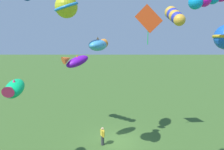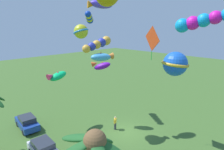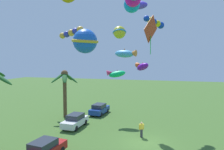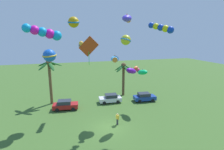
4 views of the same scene
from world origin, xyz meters
TOP-DOWN VIEW (x-y plane):
  - ground_plane at (0.00, 0.00)m, footprint 120.00×120.00m
  - palm_tree_0 at (5.98, 11.60)m, footprint 3.89×3.83m
  - parked_car_0 at (2.48, 8.46)m, footprint 3.99×1.92m
  - parked_car_1 at (-5.26, 7.50)m, footprint 4.08×2.16m
  - parked_car_2 at (8.60, 7.48)m, footprint 4.05×2.07m
  - spectator_0 at (1.28, 0.51)m, footprint 0.37×0.50m
  - kite_diamond_0 at (-2.39, -0.56)m, footprint 2.12×0.90m
  - kite_fish_1 at (6.46, 4.46)m, footprint 1.42×2.63m
  - kite_ball_3 at (3.29, 3.30)m, footprint 1.91×1.92m
  - kite_fish_4 at (1.41, 2.23)m, footprint 1.60×2.53m
  - kite_ball_5 at (-6.75, 3.29)m, footprint 2.45×2.45m
  - kite_fish_6 at (3.25, 0.75)m, footprint 2.27×1.98m
  - kite_tube_8 at (-2.56, 6.20)m, footprint 0.64×2.32m
  - kite_fish_9 at (2.68, 1.31)m, footprint 2.09×2.71m
  - kite_tube_10 at (6.54, -0.35)m, footprint 2.47×2.39m

SIDE VIEW (x-z plane):
  - ground_plane at x=0.00m, z-range 0.00..0.00m
  - parked_car_0 at x=2.48m, z-range 0.00..1.51m
  - parked_car_1 at x=-5.26m, z-range 0.00..1.51m
  - parked_car_2 at x=8.60m, z-range 0.00..1.51m
  - spectator_0 at x=1.28m, z-range 0.02..1.61m
  - palm_tree_0 at x=5.98m, z-range 1.50..8.00m
  - kite_fish_1 at x=6.46m, z-range 5.49..6.70m
  - kite_fish_6 at x=3.25m, z-range 6.57..7.82m
  - kite_fish_4 at x=1.41m, z-range 8.05..9.04m
  - kite_ball_5 at x=-6.75m, z-range 8.33..9.90m
  - kite_tube_8 at x=-2.56m, z-range 9.79..10.81m
  - kite_diamond_0 at x=-2.39m, z-range 8.74..11.91m
  - kite_ball_3 at x=3.29m, z-range 10.26..11.65m
  - kite_tube_10 at x=6.54m, z-range 11.75..13.13m
  - kite_fish_9 at x=2.68m, z-range 13.03..14.14m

